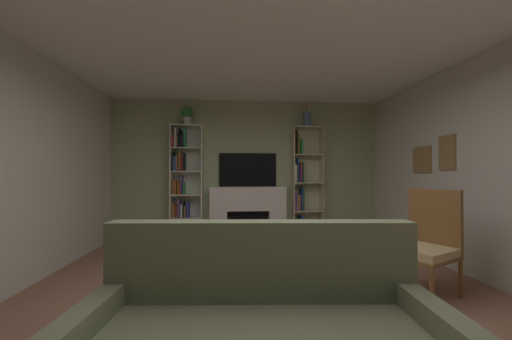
# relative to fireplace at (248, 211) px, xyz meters

# --- Properties ---
(ground_plane) EXTENTS (7.79, 7.79, 0.00)m
(ground_plane) POSITION_rel_fireplace_xyz_m (0.00, -3.12, -0.55)
(ground_plane) COLOR #92624E
(wall_back_accent) EXTENTS (5.43, 0.06, 2.76)m
(wall_back_accent) POSITION_rel_fireplace_xyz_m (0.00, 0.16, 0.83)
(wall_back_accent) COLOR #A2AE82
(wall_back_accent) RESTS_ON ground_plane
(ceiling) EXTENTS (5.43, 6.62, 0.06)m
(ceiling) POSITION_rel_fireplace_xyz_m (0.00, -3.12, 2.24)
(ceiling) COLOR white
(ceiling) RESTS_ON wall_back_accent
(fireplace) EXTENTS (1.59, 0.55, 1.04)m
(fireplace) POSITION_rel_fireplace_xyz_m (0.00, 0.00, 0.00)
(fireplace) COLOR white
(fireplace) RESTS_ON ground_plane
(tv) EXTENTS (1.13, 0.06, 0.67)m
(tv) POSITION_rel_fireplace_xyz_m (0.00, 0.10, 0.82)
(tv) COLOR black
(tv) RESTS_ON fireplace
(bookshelf_left) EXTENTS (0.60, 0.33, 2.23)m
(bookshelf_left) POSITION_rel_fireplace_xyz_m (-1.25, 0.00, 0.56)
(bookshelf_left) COLOR silver
(bookshelf_left) RESTS_ON ground_plane
(bookshelf_right) EXTENTS (0.60, 0.31, 2.23)m
(bookshelf_right) POSITION_rel_fireplace_xyz_m (1.11, 0.01, 0.49)
(bookshelf_right) COLOR beige
(bookshelf_right) RESTS_ON ground_plane
(potted_plant) EXTENTS (0.23, 0.23, 0.36)m
(potted_plant) POSITION_rel_fireplace_xyz_m (-1.18, -0.02, 1.88)
(potted_plant) COLOR beige
(potted_plant) RESTS_ON bookshelf_left
(vase_with_flowers) EXTENTS (0.15, 0.15, 0.45)m
(vase_with_flowers) POSITION_rel_fireplace_xyz_m (1.18, -0.02, 1.83)
(vase_with_flowers) COLOR slate
(vase_with_flowers) RESTS_ON bookshelf_right
(armchair) EXTENTS (0.78, 0.77, 1.12)m
(armchair) POSITION_rel_fireplace_xyz_m (1.79, -2.74, 0.01)
(armchair) COLOR brown
(armchair) RESTS_ON ground_plane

